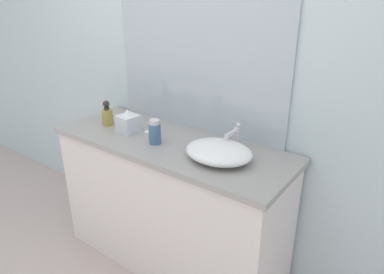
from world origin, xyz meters
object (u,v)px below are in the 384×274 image
object	(u,v)px
sink_basin	(219,152)
tissue_box	(128,123)
soap_dispenser	(107,115)
candle_jar	(148,134)
lotion_bottle	(155,132)

from	to	relation	value
sink_basin	tissue_box	distance (m)	0.67
soap_dispenser	tissue_box	size ratio (longest dim) A/B	1.11
sink_basin	candle_jar	size ratio (longest dim) A/B	7.29
candle_jar	sink_basin	bearing A→B (deg)	-1.38
lotion_bottle	candle_jar	xyz separation A→B (m)	(-0.11, 0.06, -0.05)
lotion_bottle	tissue_box	size ratio (longest dim) A/B	0.97
tissue_box	lotion_bottle	bearing A→B (deg)	-7.57
sink_basin	soap_dispenser	bearing A→B (deg)	-179.93
sink_basin	candle_jar	distance (m)	0.52
tissue_box	candle_jar	world-z (taller)	tissue_box
sink_basin	lotion_bottle	distance (m)	0.42
soap_dispenser	tissue_box	bearing A→B (deg)	-2.23
lotion_bottle	tissue_box	bearing A→B (deg)	172.43
lotion_bottle	sink_basin	bearing A→B (deg)	5.88
sink_basin	soap_dispenser	size ratio (longest dim) A/B	2.20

